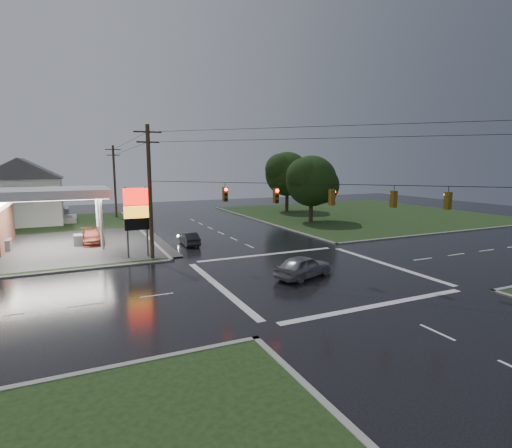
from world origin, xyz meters
name	(u,v)px	position (x,y,z in m)	size (l,w,h in m)	color
ground	(311,274)	(0.00, 0.00, 0.00)	(120.00, 120.00, 0.00)	black
grass_ne	(361,214)	(26.00, 26.00, 0.04)	(36.00, 36.00, 0.08)	black
pylon_sign	(136,211)	(-10.50, 10.50, 4.01)	(2.00, 0.35, 6.00)	#59595E
utility_pole_nw	(150,191)	(-9.50, 9.50, 5.72)	(2.20, 0.32, 11.00)	#382619
utility_pole_n	(115,180)	(-9.50, 38.00, 5.47)	(2.20, 0.32, 10.50)	#382619
traffic_signals	(313,184)	(0.02, -0.02, 6.48)	(26.87, 26.87, 1.47)	black
house_near	(24,191)	(-20.95, 36.00, 4.41)	(11.05, 8.48, 8.60)	silver
house_far	(24,186)	(-21.95, 48.00, 4.41)	(11.05, 8.48, 8.60)	silver
tree_ne_near	(312,181)	(14.14, 21.99, 5.56)	(7.99, 6.80, 8.98)	black
tree_ne_far	(288,174)	(17.15, 33.99, 6.18)	(8.46, 7.20, 9.80)	black
car_north	(189,239)	(-5.15, 13.90, 0.63)	(1.34, 3.85, 1.27)	black
car_crossing	(303,266)	(-0.92, -0.40, 0.79)	(1.86, 4.63, 1.58)	gray
car_pump	(92,237)	(-13.74, 18.49, 0.70)	(1.97, 4.84, 1.41)	maroon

